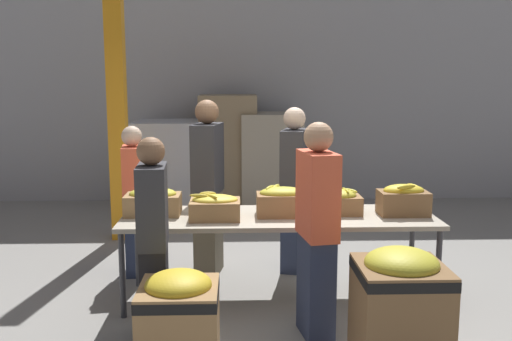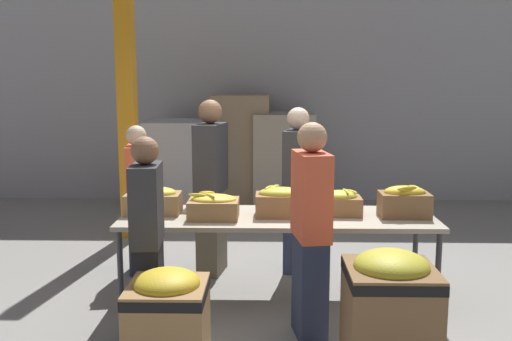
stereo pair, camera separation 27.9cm
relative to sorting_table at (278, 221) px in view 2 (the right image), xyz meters
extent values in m
plane|color=gray|center=(0.00, 0.00, -0.73)|extent=(30.00, 30.00, 0.00)
cube|color=#A8A8AD|center=(0.00, 4.36, 1.27)|extent=(16.00, 0.08, 4.00)
cube|color=#B2A893|center=(0.00, 0.00, 0.03)|extent=(2.78, 0.86, 0.04)
cylinder|color=#38383D|center=(-1.33, -0.37, -0.36)|extent=(0.05, 0.05, 0.74)
cylinder|color=#38383D|center=(1.33, -0.37, -0.36)|extent=(0.05, 0.05, 0.74)
cylinder|color=#38383D|center=(-1.33, 0.37, -0.36)|extent=(0.05, 0.05, 0.74)
cylinder|color=#38383D|center=(1.33, 0.37, -0.36)|extent=(0.05, 0.05, 0.74)
cube|color=#A37A4C|center=(-1.13, 0.07, 0.14)|extent=(0.49, 0.30, 0.18)
ellipsoid|color=gold|center=(-1.13, 0.07, 0.24)|extent=(0.42, 0.28, 0.10)
ellipsoid|color=gold|center=(-1.15, 0.07, 0.28)|extent=(0.19, 0.04, 0.04)
ellipsoid|color=gold|center=(-1.11, -0.01, 0.27)|extent=(0.20, 0.13, 0.05)
cube|color=#A37A4C|center=(-0.56, -0.09, 0.13)|extent=(0.43, 0.34, 0.16)
ellipsoid|color=yellow|center=(-0.56, -0.09, 0.22)|extent=(0.40, 0.27, 0.08)
ellipsoid|color=yellow|center=(-0.54, -0.05, 0.23)|extent=(0.07, 0.15, 0.04)
ellipsoid|color=yellow|center=(-0.60, -0.13, 0.26)|extent=(0.17, 0.20, 0.04)
ellipsoid|color=yellow|center=(-0.70, -0.13, 0.26)|extent=(0.17, 0.07, 0.04)
ellipsoid|color=yellow|center=(-0.63, -0.02, 0.26)|extent=(0.15, 0.05, 0.04)
cube|color=olive|center=(0.03, 0.00, 0.15)|extent=(0.46, 0.29, 0.20)
ellipsoid|color=gold|center=(0.03, 0.00, 0.25)|extent=(0.41, 0.25, 0.10)
ellipsoid|color=gold|center=(0.06, -0.02, 0.28)|extent=(0.16, 0.06, 0.04)
ellipsoid|color=gold|center=(-0.02, 0.08, 0.29)|extent=(0.11, 0.15, 0.05)
ellipsoid|color=gold|center=(-0.07, 0.05, 0.29)|extent=(0.12, 0.17, 0.05)
cube|color=olive|center=(0.55, 0.05, 0.13)|extent=(0.39, 0.26, 0.17)
ellipsoid|color=gold|center=(0.55, 0.05, 0.22)|extent=(0.31, 0.24, 0.10)
ellipsoid|color=gold|center=(0.61, 0.05, 0.27)|extent=(0.06, 0.20, 0.04)
ellipsoid|color=gold|center=(0.65, 0.12, 0.25)|extent=(0.15, 0.16, 0.04)
ellipsoid|color=gold|center=(0.61, 0.02, 0.24)|extent=(0.16, 0.05, 0.04)
cube|color=olive|center=(1.12, 0.00, 0.16)|extent=(0.43, 0.28, 0.21)
ellipsoid|color=yellow|center=(1.12, 0.00, 0.27)|extent=(0.36, 0.22, 0.11)
ellipsoid|color=yellow|center=(1.12, -0.08, 0.32)|extent=(0.21, 0.14, 0.06)
ellipsoid|color=yellow|center=(1.08, 0.00, 0.30)|extent=(0.20, 0.04, 0.04)
ellipsoid|color=yellow|center=(1.22, 0.06, 0.30)|extent=(0.10, 0.15, 0.04)
cube|color=#2D3856|center=(-1.42, 0.74, -0.37)|extent=(0.24, 0.37, 0.72)
cube|color=#EA5B3D|center=(-1.42, 0.74, 0.29)|extent=(0.26, 0.43, 0.60)
sphere|color=beige|center=(-1.42, 0.74, 0.69)|extent=(0.20, 0.20, 0.20)
cube|color=black|center=(-1.00, -0.77, -0.36)|extent=(0.22, 0.37, 0.74)
cube|color=#333338|center=(-1.00, -0.77, 0.32)|extent=(0.24, 0.43, 0.61)
sphere|color=#896042|center=(-1.00, -0.77, 0.73)|extent=(0.21, 0.21, 0.21)
cube|color=#2D3856|center=(0.24, -0.75, -0.34)|extent=(0.27, 0.41, 0.79)
cube|color=#EA5B3D|center=(0.24, -0.75, 0.39)|extent=(0.29, 0.48, 0.66)
sphere|color=tan|center=(0.24, -0.75, 0.83)|extent=(0.22, 0.22, 0.22)
cube|color=#6B604C|center=(-0.67, 0.73, -0.31)|extent=(0.29, 0.44, 0.85)
cube|color=#333338|center=(-0.67, 0.73, 0.46)|extent=(0.32, 0.51, 0.70)
sphere|color=#896042|center=(-0.67, 0.73, 0.93)|extent=(0.24, 0.24, 0.24)
cube|color=#2D3856|center=(0.21, 0.82, -0.33)|extent=(0.30, 0.43, 0.81)
cube|color=#333338|center=(0.21, 0.82, 0.41)|extent=(0.33, 0.50, 0.67)
sphere|color=beige|center=(0.21, 0.82, 0.86)|extent=(0.23, 0.23, 0.23)
cube|color=#A37A4C|center=(-0.76, -1.32, -0.42)|extent=(0.53, 0.53, 0.62)
cube|color=black|center=(-0.76, -1.32, -0.16)|extent=(0.53, 0.53, 0.07)
ellipsoid|color=gold|center=(-0.76, -1.32, -0.10)|extent=(0.45, 0.45, 0.18)
cube|color=olive|center=(0.73, -1.32, -0.35)|extent=(0.59, 0.59, 0.76)
cube|color=black|center=(0.73, -1.32, -0.03)|extent=(0.59, 0.59, 0.07)
ellipsoid|color=gold|center=(0.73, -1.32, 0.03)|extent=(0.50, 0.50, 0.20)
cube|color=orange|center=(-1.83, 2.07, 1.27)|extent=(0.21, 0.21, 4.00)
cube|color=olive|center=(-0.50, 3.72, -0.67)|extent=(0.93, 0.93, 0.13)
cube|color=#897556|center=(-0.50, 3.72, 0.21)|extent=(0.86, 0.86, 1.61)
cube|color=olive|center=(0.15, 3.65, -0.67)|extent=(0.99, 0.99, 0.13)
cube|color=#A39984|center=(0.15, 3.65, 0.07)|extent=(0.91, 0.91, 1.34)
cube|color=olive|center=(-1.35, 3.48, -0.67)|extent=(1.13, 1.13, 0.13)
cube|color=#B2B7C1|center=(-1.35, 3.48, 0.02)|extent=(1.04, 1.04, 1.24)
camera|label=1|loc=(-0.37, -4.95, 1.26)|focal=40.00mm
camera|label=2|loc=(-0.09, -4.95, 1.26)|focal=40.00mm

